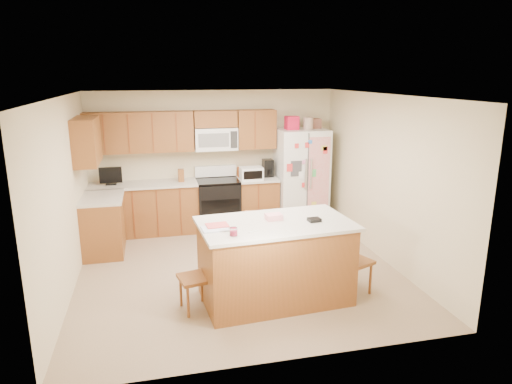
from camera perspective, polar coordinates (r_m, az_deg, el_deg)
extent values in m
plane|color=#85674E|center=(6.78, -2.23, -9.68)|extent=(4.50, 4.50, 0.00)
cube|color=beige|center=(8.54, -5.19, 4.17)|extent=(4.50, 0.10, 2.50)
cube|color=beige|center=(4.27, 3.38, -6.45)|extent=(4.50, 0.10, 2.50)
cube|color=beige|center=(6.36, -22.68, -0.52)|extent=(0.10, 4.50, 2.50)
cube|color=beige|center=(7.12, 15.73, 1.60)|extent=(0.10, 4.50, 2.50)
cube|color=white|center=(6.19, -2.46, 11.94)|extent=(4.50, 4.50, 0.04)
cube|color=brown|center=(8.36, -13.74, -2.14)|extent=(1.87, 0.60, 0.88)
cube|color=brown|center=(8.57, 0.12, -1.30)|extent=(0.72, 0.60, 0.88)
cube|color=brown|center=(7.66, -18.52, -4.03)|extent=(0.60, 0.95, 0.88)
cube|color=silver|center=(8.23, -13.93, 0.91)|extent=(1.87, 0.64, 0.04)
cube|color=silver|center=(8.44, 0.14, 1.68)|extent=(0.72, 0.64, 0.04)
cube|color=silver|center=(7.53, -18.72, -0.70)|extent=(0.64, 0.95, 0.04)
cube|color=brown|center=(8.22, -14.37, 7.25)|extent=(1.85, 0.33, 0.70)
cube|color=brown|center=(8.43, -0.02, 7.88)|extent=(0.70, 0.33, 0.70)
cube|color=brown|center=(8.27, -5.15, 9.12)|extent=(0.76, 0.33, 0.29)
cube|color=brown|center=(7.37, -20.41, 6.00)|extent=(0.33, 0.95, 0.70)
cube|color=maroon|center=(8.08, -18.49, 6.84)|extent=(0.02, 0.01, 0.66)
cube|color=maroon|center=(8.10, -17.89, -2.97)|extent=(0.02, 0.01, 0.84)
cube|color=maroon|center=(8.05, -15.64, 7.03)|extent=(0.02, 0.01, 0.66)
cube|color=maroon|center=(8.07, -15.06, -2.82)|extent=(0.02, 0.01, 0.84)
cube|color=maroon|center=(8.05, -12.78, 7.20)|extent=(0.02, 0.01, 0.66)
cube|color=maroon|center=(8.06, -12.22, -2.66)|extent=(0.02, 0.01, 0.84)
cube|color=maroon|center=(8.06, -9.92, 7.35)|extent=(0.01, 0.01, 0.66)
cube|color=maroon|center=(8.08, -9.38, -2.49)|extent=(0.01, 0.01, 0.84)
cube|color=maroon|center=(8.26, -0.09, 7.73)|extent=(0.01, 0.01, 0.66)
cube|color=maroon|center=(8.27, 0.33, -1.88)|extent=(0.01, 0.01, 0.84)
cube|color=white|center=(8.29, -5.07, 6.66)|extent=(0.76, 0.38, 0.40)
cube|color=slate|center=(8.09, -5.30, 6.46)|extent=(0.54, 0.01, 0.24)
cube|color=#262626|center=(8.15, -2.77, 6.56)|extent=(0.12, 0.01, 0.30)
cube|color=brown|center=(8.23, -9.35, 2.07)|extent=(0.10, 0.14, 0.22)
cube|color=black|center=(8.28, -17.64, 0.95)|extent=(0.18, 0.12, 0.02)
cube|color=black|center=(8.25, -17.72, 2.03)|extent=(0.38, 0.03, 0.28)
cube|color=#AF3700|center=(8.47, -1.06, 2.49)|extent=(0.35, 0.22, 0.18)
cube|color=white|center=(8.25, -0.59, 2.34)|extent=(0.40, 0.28, 0.23)
cube|color=black|center=(8.12, -0.37, 2.13)|extent=(0.34, 0.01, 0.15)
cube|color=black|center=(8.51, 1.49, 3.03)|extent=(0.18, 0.22, 0.32)
cylinder|color=black|center=(8.46, 1.60, 2.47)|extent=(0.12, 0.12, 0.12)
cube|color=black|center=(8.42, -4.76, -1.65)|extent=(0.76, 0.64, 0.88)
cube|color=black|center=(8.11, -4.42, -2.41)|extent=(0.68, 0.01, 0.42)
cube|color=black|center=(8.30, -4.83, 1.44)|extent=(0.76, 0.64, 0.03)
cube|color=white|center=(8.52, -5.10, 2.64)|extent=(0.76, 0.10, 0.20)
cube|color=white|center=(8.61, 5.63, 1.86)|extent=(0.90, 0.75, 1.80)
cube|color=#4C4C4C|center=(8.26, 6.47, 1.29)|extent=(0.02, 0.01, 1.75)
cube|color=silver|center=(8.19, 6.22, 2.26)|extent=(0.02, 0.03, 0.55)
cube|color=silver|center=(8.22, 6.88, 2.29)|extent=(0.02, 0.03, 0.55)
cube|color=#3F3F44|center=(8.13, 5.05, 2.93)|extent=(0.20, 0.01, 0.28)
cube|color=#D84C59|center=(8.29, 7.80, 2.37)|extent=(0.42, 0.01, 1.30)
cube|color=red|center=(8.38, 4.49, 8.62)|extent=(0.22, 0.22, 0.24)
cylinder|color=tan|center=(8.43, 6.56, 8.53)|extent=(0.18, 0.18, 0.22)
cube|color=brown|center=(8.61, 7.40, 8.50)|extent=(0.18, 0.20, 0.18)
cube|color=brown|center=(5.78, 2.38, -8.78)|extent=(1.85, 1.13, 0.98)
cube|color=silver|center=(5.60, 2.44, -3.98)|extent=(1.94, 1.22, 0.04)
cylinder|color=red|center=(5.14, -2.82, -5.12)|extent=(0.08, 0.08, 0.06)
cylinder|color=white|center=(5.13, -2.82, -4.97)|extent=(0.09, 0.09, 0.09)
cube|color=pink|center=(5.68, 2.23, -3.11)|extent=(0.21, 0.16, 0.07)
cube|color=black|center=(5.66, 7.29, -3.46)|extent=(0.16, 0.13, 0.04)
cube|color=white|center=(5.36, -5.17, -4.58)|extent=(0.32, 0.26, 0.02)
cube|color=#D84C4C|center=(5.43, -4.88, -4.15)|extent=(0.27, 0.22, 0.01)
cylinder|color=white|center=(5.26, -0.27, -4.91)|extent=(0.13, 0.06, 0.01)
cube|color=brown|center=(5.60, -7.67, -10.63)|extent=(0.43, 0.45, 0.04)
cylinder|color=brown|center=(5.80, -9.38, -12.15)|extent=(0.03, 0.03, 0.39)
cylinder|color=brown|center=(5.53, -8.49, -13.49)|extent=(0.03, 0.03, 0.39)
cylinder|color=brown|center=(5.86, -6.77, -11.72)|extent=(0.03, 0.03, 0.39)
cylinder|color=brown|center=(5.60, -5.75, -13.01)|extent=(0.03, 0.03, 0.39)
cylinder|color=brown|center=(5.67, -6.67, -7.68)|extent=(0.02, 0.02, 0.44)
cylinder|color=brown|center=(5.61, -6.45, -7.92)|extent=(0.02, 0.02, 0.44)
cylinder|color=brown|center=(5.55, -6.22, -8.17)|extent=(0.02, 0.02, 0.44)
cylinder|color=brown|center=(5.49, -5.99, -8.42)|extent=(0.02, 0.02, 0.44)
cylinder|color=brown|center=(5.43, -5.75, -8.68)|extent=(0.02, 0.02, 0.44)
cube|color=brown|center=(5.47, -6.29, -6.06)|extent=(0.11, 0.36, 0.05)
cube|color=brown|center=(6.41, 0.57, -6.59)|extent=(0.53, 0.52, 0.05)
cylinder|color=brown|center=(6.65, 2.14, -8.08)|extent=(0.04, 0.04, 0.45)
cylinder|color=brown|center=(6.65, -0.93, -8.04)|extent=(0.04, 0.04, 0.45)
cylinder|color=brown|center=(6.36, 2.14, -9.16)|extent=(0.04, 0.04, 0.45)
cylinder|color=brown|center=(6.37, -1.08, -9.12)|extent=(0.04, 0.04, 0.45)
cylinder|color=brown|center=(6.15, 1.99, -4.85)|extent=(0.02, 0.02, 0.50)
cylinder|color=brown|center=(6.15, 1.26, -4.85)|extent=(0.02, 0.02, 0.50)
cylinder|color=brown|center=(6.15, 0.53, -4.84)|extent=(0.02, 0.02, 0.50)
cylinder|color=brown|center=(6.16, -0.19, -4.83)|extent=(0.02, 0.02, 0.50)
cylinder|color=brown|center=(6.16, -0.92, -4.82)|extent=(0.02, 0.02, 0.50)
cube|color=brown|center=(6.08, 0.54, -2.62)|extent=(0.41, 0.15, 0.05)
cube|color=brown|center=(6.09, 12.16, -8.43)|extent=(0.51, 0.52, 0.04)
cylinder|color=brown|center=(6.18, 14.11, -10.49)|extent=(0.03, 0.03, 0.42)
cylinder|color=brown|center=(6.38, 11.85, -9.55)|extent=(0.03, 0.03, 0.42)
cylinder|color=brown|center=(5.98, 12.25, -11.26)|extent=(0.03, 0.03, 0.42)
cylinder|color=brown|center=(6.19, 9.98, -10.25)|extent=(0.03, 0.03, 0.42)
cylinder|color=brown|center=(5.79, 12.23, -6.97)|extent=(0.02, 0.02, 0.46)
cylinder|color=brown|center=(5.84, 11.71, -6.77)|extent=(0.02, 0.02, 0.46)
cylinder|color=brown|center=(5.88, 11.19, -6.57)|extent=(0.02, 0.02, 0.46)
cylinder|color=brown|center=(5.93, 10.68, -6.37)|extent=(0.02, 0.02, 0.46)
cylinder|color=brown|center=(5.98, 10.18, -6.18)|extent=(0.02, 0.02, 0.46)
cube|color=brown|center=(5.81, 11.30, -4.43)|extent=(0.18, 0.37, 0.05)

